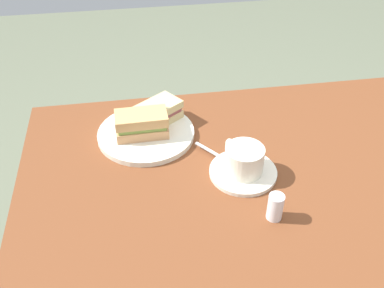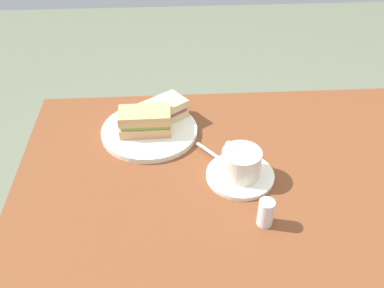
% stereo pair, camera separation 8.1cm
% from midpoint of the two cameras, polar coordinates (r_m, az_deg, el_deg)
% --- Properties ---
extents(dining_table, '(1.25, 0.78, 0.73)m').
position_cam_midpoint_polar(dining_table, '(1.10, 14.32, -10.09)').
color(dining_table, brown).
rests_on(dining_table, ground_plane).
extents(sandwich_plate, '(0.24, 0.24, 0.01)m').
position_cam_midpoint_polar(sandwich_plate, '(1.11, -3.49, 1.64)').
color(sandwich_plate, silver).
rests_on(sandwich_plate, dining_table).
extents(sandwich_front, '(0.13, 0.07, 0.06)m').
position_cam_midpoint_polar(sandwich_front, '(1.08, -4.04, 2.92)').
color(sandwich_front, tan).
rests_on(sandwich_front, sandwich_plate).
extents(sandwich_back, '(0.15, 0.14, 0.05)m').
position_cam_midpoint_polar(sandwich_back, '(1.13, -2.17, 4.13)').
color(sandwich_back, '#D7BC7F').
rests_on(sandwich_back, sandwich_plate).
extents(coffee_saucer, '(0.15, 0.15, 0.01)m').
position_cam_midpoint_polar(coffee_saucer, '(1.00, 8.62, -4.15)').
color(coffee_saucer, silver).
rests_on(coffee_saucer, dining_table).
extents(coffee_cup, '(0.09, 0.11, 0.06)m').
position_cam_midpoint_polar(coffee_cup, '(0.97, 8.78, -2.43)').
color(coffee_cup, silver).
rests_on(coffee_cup, coffee_saucer).
extents(spoon, '(0.07, 0.08, 0.01)m').
position_cam_midpoint_polar(spoon, '(1.03, 5.41, -1.64)').
color(spoon, silver).
rests_on(spoon, coffee_saucer).
extents(salt_shaker, '(0.03, 0.03, 0.06)m').
position_cam_midpoint_polar(salt_shaker, '(0.89, 12.22, -8.85)').
color(salt_shaker, silver).
rests_on(salt_shaker, dining_table).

